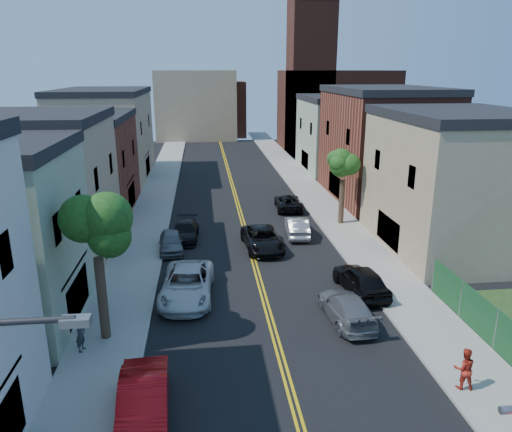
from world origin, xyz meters
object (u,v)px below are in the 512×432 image
object	(u,v)px
grey_car_right	(347,308)
black_car_right	(361,280)
red_sedan	(144,404)
grey_car_left	(171,242)
white_pickup	(187,284)
dark_car_right_far	(288,202)
black_suv_lane	(262,239)
black_car_left	(185,231)
silver_car_right	(297,227)
pedestrian_left	(80,334)
pedestrian_right	(464,369)

from	to	relation	value
grey_car_right	black_car_right	distance (m)	3.44
red_sedan	grey_car_left	distance (m)	17.26
white_pickup	dark_car_right_far	xyz separation A→B (m)	(8.62, 16.92, -0.16)
white_pickup	grey_car_left	bearing A→B (deg)	103.81
dark_car_right_far	grey_car_right	bearing A→B (deg)	91.47
black_car_right	black_suv_lane	bearing A→B (deg)	-64.96
grey_car_left	grey_car_right	world-z (taller)	grey_car_right
black_car_left	grey_car_right	world-z (taller)	grey_car_right
silver_car_right	pedestrian_left	world-z (taller)	pedestrian_left
white_pickup	black_suv_lane	size ratio (longest dim) A/B	1.11
red_sedan	pedestrian_right	size ratio (longest dim) A/B	2.87
black_car_left	silver_car_right	xyz separation A→B (m)	(8.38, -0.08, 0.07)
black_car_left	black_suv_lane	bearing A→B (deg)	-22.32
dark_car_right_far	pedestrian_left	size ratio (longest dim) A/B	2.97
pedestrian_right	red_sedan	bearing A→B (deg)	13.04
grey_car_left	black_suv_lane	xyz separation A→B (m)	(6.35, -0.27, 0.05)
black_car_left	grey_car_left	bearing A→B (deg)	-108.36
white_pickup	silver_car_right	world-z (taller)	white_pickup
red_sedan	pedestrian_left	size ratio (longest dim) A/B	3.07
grey_car_left	pedestrian_right	distance (m)	20.76
black_suv_lane	dark_car_right_far	bearing A→B (deg)	65.66
red_sedan	white_pickup	distance (m)	9.92
black_car_left	black_car_right	world-z (taller)	black_car_right
red_sedan	silver_car_right	distance (m)	21.61
red_sedan	black_car_right	distance (m)	14.48
red_sedan	black_suv_lane	size ratio (longest dim) A/B	0.93
pedestrian_left	red_sedan	bearing A→B (deg)	-134.03
grey_car_left	pedestrian_right	xyz separation A→B (m)	(12.20, -16.79, 0.32)
silver_car_right	pedestrian_right	world-z (taller)	pedestrian_right
grey_car_left	grey_car_right	size ratio (longest dim) A/B	0.85
red_sedan	silver_car_right	xyz separation A→B (m)	(9.30, 19.51, -0.09)
black_car_left	black_suv_lane	xyz separation A→B (m)	(5.43, -2.60, 0.08)
black_car_left	grey_car_right	xyz separation A→B (m)	(8.38, -13.15, 0.03)
black_car_left	grey_car_right	distance (m)	15.60
black_car_left	dark_car_right_far	distance (m)	11.50
grey_car_left	silver_car_right	world-z (taller)	silver_car_right
dark_car_right_far	black_car_right	bearing A→B (deg)	96.79
silver_car_right	pedestrian_left	distance (m)	19.31
white_pickup	black_car_left	size ratio (longest dim) A/B	1.30
grey_car_left	black_car_right	bearing A→B (deg)	-39.21
red_sedan	white_pickup	size ratio (longest dim) A/B	0.83
silver_car_right	grey_car_right	bearing A→B (deg)	94.56
red_sedan	black_car_left	world-z (taller)	red_sedan
grey_car_right	black_car_right	bearing A→B (deg)	-123.42
grey_car_left	pedestrian_left	size ratio (longest dim) A/B	2.51
white_pickup	dark_car_right_far	distance (m)	18.99
grey_car_right	dark_car_right_far	size ratio (longest dim) A/B	1.00
pedestrian_right	grey_car_right	bearing A→B (deg)	-53.22
grey_car_left	black_suv_lane	world-z (taller)	black_suv_lane
white_pickup	black_suv_lane	world-z (taller)	white_pickup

